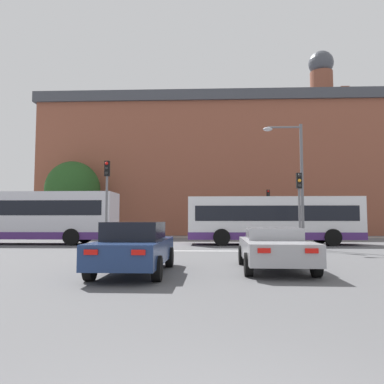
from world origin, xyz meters
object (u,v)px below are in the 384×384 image
traffic_light_near_left (107,190)px  street_lamp_junction (295,171)px  traffic_light_far_right (268,205)px  pedestrian_walking_east (322,225)px  bus_crossing_lead (273,219)px  bus_crossing_trailing (22,216)px  car_saloon_left (135,247)px  car_roadster_right (274,248)px  pedestrian_waiting (297,226)px  traffic_light_near_right (299,198)px

traffic_light_near_left → street_lamp_junction: street_lamp_junction is taller
traffic_light_far_right → pedestrian_walking_east: 5.36m
traffic_light_far_right → street_lamp_junction: 12.38m
traffic_light_near_left → bus_crossing_lead: bearing=24.5°
bus_crossing_lead → pedestrian_walking_east: size_ratio=5.95×
bus_crossing_lead → traffic_light_far_right: traffic_light_far_right is taller
traffic_light_near_left → pedestrian_walking_east: traffic_light_near_left is taller
street_lamp_junction → pedestrian_walking_east: (5.49, 13.60, -3.05)m
bus_crossing_trailing → traffic_light_near_left: 7.87m
bus_crossing_trailing → pedestrian_walking_east: (21.90, 10.17, -0.71)m
traffic_light_far_right → traffic_light_near_left: size_ratio=0.89×
bus_crossing_lead → bus_crossing_trailing: size_ratio=0.87×
traffic_light_near_left → pedestrian_walking_east: 21.08m
car_saloon_left → car_roadster_right: 4.22m
pedestrian_waiting → pedestrian_walking_east: (2.19, -0.11, 0.05)m
car_roadster_right → traffic_light_far_right: (3.18, 20.55, 2.10)m
car_roadster_right → traffic_light_far_right: 20.90m
traffic_light_near_right → pedestrian_walking_east: (5.41, 14.19, -1.62)m
bus_crossing_trailing → traffic_light_near_left: size_ratio=2.60×
traffic_light_far_right → traffic_light_near_left: bearing=-128.7°
traffic_light_near_left → pedestrian_waiting: traffic_light_near_left is taller
car_saloon_left → pedestrian_waiting: bearing=66.9°
pedestrian_walking_east → car_roadster_right: bearing=-168.0°
car_roadster_right → pedestrian_waiting: size_ratio=2.65×
traffic_light_near_left → street_lamp_junction: bearing=4.1°
car_saloon_left → bus_crossing_lead: (6.14, 12.66, 0.81)m
traffic_light_near_left → street_lamp_junction: size_ratio=0.69×
bus_crossing_trailing → traffic_light_near_right: 16.99m
bus_crossing_trailing → pedestrian_waiting: (19.71, 10.28, -0.76)m
street_lamp_junction → pedestrian_waiting: street_lamp_junction is taller
car_saloon_left → car_roadster_right: car_saloon_left is taller
traffic_light_far_right → traffic_light_near_left: 16.68m
car_roadster_right → traffic_light_near_left: 10.74m
bus_crossing_trailing → traffic_light_near_right: traffic_light_near_right is taller
bus_crossing_trailing → traffic_light_far_right: traffic_light_far_right is taller
traffic_light_near_left → street_lamp_junction: (9.85, 0.71, 1.02)m
car_saloon_left → pedestrian_walking_east: bearing=62.3°
car_roadster_right → pedestrian_walking_east: 23.30m
car_roadster_right → traffic_light_near_right: bearing=72.4°
car_saloon_left → pedestrian_waiting: pedestrian_waiting is taller
traffic_light_far_right → pedestrian_waiting: traffic_light_far_right is taller
car_roadster_right → traffic_light_near_right: 8.36m
bus_crossing_trailing → pedestrian_waiting: 22.24m
car_saloon_left → bus_crossing_trailing: (-9.70, 12.57, 1.00)m
bus_crossing_lead → pedestrian_waiting: (3.87, 10.19, -0.57)m
traffic_light_near_right → car_saloon_left: bearing=-128.5°
bus_crossing_lead → car_saloon_left: bearing=154.1°
street_lamp_junction → pedestrian_walking_east: bearing=68.0°
bus_crossing_lead → street_lamp_junction: 4.37m
car_saloon_left → bus_crossing_lead: bearing=64.7°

